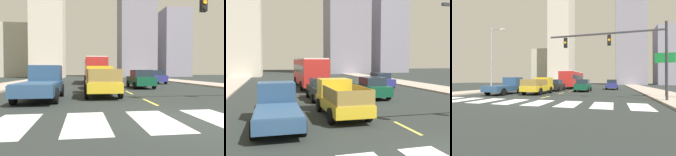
% 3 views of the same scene
% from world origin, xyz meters
% --- Properties ---
extents(ground_plane, '(160.00, 160.00, 0.00)m').
position_xyz_m(ground_plane, '(0.00, 0.00, 0.00)').
color(ground_plane, '#262C2A').
extents(sidewalk_right, '(3.96, 110.00, 0.15)m').
position_xyz_m(sidewalk_right, '(11.41, 18.00, 0.07)').
color(sidewalk_right, '#A8998C').
rests_on(sidewalk_right, ground).
extents(sidewalk_left, '(3.96, 110.00, 0.15)m').
position_xyz_m(sidewalk_left, '(-11.41, 18.00, 0.07)').
color(sidewalk_left, '#A8998C').
rests_on(sidewalk_left, ground).
extents(crosswalk_stripe_1, '(1.34, 3.15, 0.01)m').
position_xyz_m(crosswalk_stripe_1, '(-5.58, 0.00, 0.00)').
color(crosswalk_stripe_1, silver).
rests_on(crosswalk_stripe_1, ground).
extents(crosswalk_stripe_2, '(1.34, 3.15, 0.01)m').
position_xyz_m(crosswalk_stripe_2, '(-3.35, 0.00, 0.00)').
color(crosswalk_stripe_2, silver).
rests_on(crosswalk_stripe_2, ground).
extents(crosswalk_stripe_3, '(1.34, 3.15, 0.01)m').
position_xyz_m(crosswalk_stripe_3, '(-1.12, 0.00, 0.00)').
color(crosswalk_stripe_3, silver).
rests_on(crosswalk_stripe_3, ground).
extents(crosswalk_stripe_4, '(1.34, 3.15, 0.01)m').
position_xyz_m(crosswalk_stripe_4, '(1.12, 0.00, 0.00)').
color(crosswalk_stripe_4, silver).
rests_on(crosswalk_stripe_4, ground).
extents(lane_dash_0, '(0.16, 2.40, 0.01)m').
position_xyz_m(lane_dash_0, '(0.00, 4.00, 0.00)').
color(lane_dash_0, '#D4C94A').
rests_on(lane_dash_0, ground).
extents(lane_dash_1, '(0.16, 2.40, 0.01)m').
position_xyz_m(lane_dash_1, '(0.00, 9.00, 0.00)').
color(lane_dash_1, '#D4C94A').
rests_on(lane_dash_1, ground).
extents(lane_dash_2, '(0.16, 2.40, 0.01)m').
position_xyz_m(lane_dash_2, '(0.00, 14.00, 0.00)').
color(lane_dash_2, '#D4C94A').
rests_on(lane_dash_2, ground).
extents(lane_dash_3, '(0.16, 2.40, 0.01)m').
position_xyz_m(lane_dash_3, '(0.00, 19.00, 0.00)').
color(lane_dash_3, '#D4C94A').
rests_on(lane_dash_3, ground).
extents(lane_dash_4, '(0.16, 2.40, 0.01)m').
position_xyz_m(lane_dash_4, '(0.00, 24.00, 0.00)').
color(lane_dash_4, '#D4C94A').
rests_on(lane_dash_4, ground).
extents(lane_dash_5, '(0.16, 2.40, 0.01)m').
position_xyz_m(lane_dash_5, '(0.00, 29.00, 0.00)').
color(lane_dash_5, '#D4C94A').
rests_on(lane_dash_5, ground).
extents(lane_dash_6, '(0.16, 2.40, 0.01)m').
position_xyz_m(lane_dash_6, '(0.00, 34.00, 0.00)').
color(lane_dash_6, '#D4C94A').
rests_on(lane_dash_6, ground).
extents(lane_dash_7, '(0.16, 2.40, 0.01)m').
position_xyz_m(lane_dash_7, '(0.00, 39.00, 0.00)').
color(lane_dash_7, '#D4C94A').
rests_on(lane_dash_7, ground).
extents(pickup_stakebed, '(2.18, 5.20, 1.96)m').
position_xyz_m(pickup_stakebed, '(-2.25, 7.56, 0.94)').
color(pickup_stakebed, gold).
rests_on(pickup_stakebed, ground).
extents(pickup_dark, '(2.18, 5.20, 1.96)m').
position_xyz_m(pickup_dark, '(-5.72, 6.07, 0.92)').
color(pickup_dark, navy).
rests_on(pickup_dark, ground).
extents(city_bus, '(2.72, 10.80, 3.32)m').
position_xyz_m(city_bus, '(-1.81, 22.50, 1.95)').
color(city_bus, red).
rests_on(city_bus, ground).
extents(sedan_near_right, '(2.02, 4.40, 1.72)m').
position_xyz_m(sedan_near_right, '(-2.18, 13.19, 0.86)').
color(sedan_near_right, black).
rests_on(sedan_near_right, ground).
extents(sedan_far, '(2.02, 4.40, 1.72)m').
position_xyz_m(sedan_far, '(5.90, 19.99, 0.86)').
color(sedan_far, navy).
rests_on(sedan_far, ground).
extents(sedan_near_left, '(2.02, 4.40, 1.72)m').
position_xyz_m(sedan_near_left, '(2.02, 13.10, 0.86)').
color(sedan_near_left, '#10492F').
rests_on(sedan_near_left, ground).
extents(block_mid_left, '(7.85, 8.22, 19.83)m').
position_xyz_m(block_mid_left, '(23.91, 54.90, 9.92)').
color(block_mid_left, gray).
rests_on(block_mid_left, ground).
extents(block_mid_right, '(9.89, 8.33, 14.40)m').
position_xyz_m(block_mid_right, '(-21.30, 56.38, 7.20)').
color(block_mid_right, '#B5B4A1').
rests_on(block_mid_right, ground).
extents(block_low_right, '(7.42, 9.15, 33.33)m').
position_xyz_m(block_low_right, '(-11.49, 46.77, 16.67)').
color(block_low_right, beige).
rests_on(block_low_right, ground).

